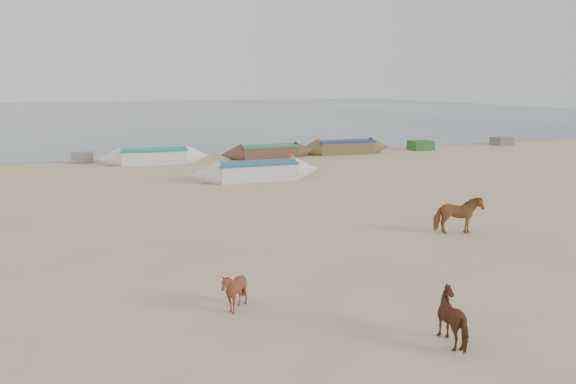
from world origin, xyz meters
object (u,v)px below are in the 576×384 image
at_px(calf_front, 234,291).
at_px(cow_adult, 458,215).
at_px(calf_right, 458,318).
at_px(near_canoe, 257,171).

bearing_deg(calf_front, cow_adult, 106.40).
relative_size(cow_adult, calf_right, 1.52).
xyz_separation_m(cow_adult, calf_front, (-7.84, -3.36, -0.16)).
xyz_separation_m(cow_adult, calf_right, (-4.53, -6.05, -0.13)).
distance_m(cow_adult, calf_right, 7.56).
height_order(calf_front, calf_right, calf_right).
bearing_deg(cow_adult, calf_right, 162.10).
bearing_deg(near_canoe, calf_right, -95.37).
bearing_deg(calf_right, cow_adult, -55.08).
height_order(calf_right, near_canoe, calf_right).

